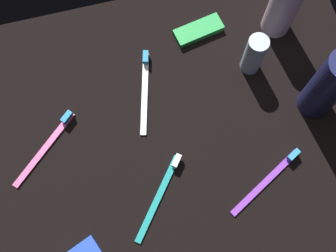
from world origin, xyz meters
TOP-DOWN VIEW (x-y plane):
  - ground_plane at (0.00, 0.00)cm, footprint 84.00×64.00cm
  - lotion_bottle at (29.98, -1.59)cm, footprint 6.55×6.55cm
  - bodywash_bottle at (28.15, 17.32)cm, footprint 6.05×6.05cm
  - deodorant_stick at (19.95, 9.51)cm, footprint 4.01×4.01cm
  - toothbrush_pink at (-23.63, 2.92)cm, footprint 14.22×12.89cm
  - toothbrush_teal at (-4.43, -11.72)cm, footprint 12.17×14.81cm
  - toothbrush_purple at (16.55, -14.15)cm, footprint 16.39×9.64cm
  - toothbrush_white at (-2.40, 9.95)cm, footprint 5.84×17.69cm
  - snack_bar_green at (11.71, 19.85)cm, footprint 10.96×5.86cm

SIDE VIEW (x-z plane):
  - ground_plane at x=0.00cm, z-range -1.20..0.00cm
  - toothbrush_pink at x=-23.63cm, z-range -0.44..1.66cm
  - toothbrush_teal at x=-4.43cm, z-range -0.44..1.66cm
  - toothbrush_purple at x=16.55cm, z-range -0.44..1.66cm
  - toothbrush_white at x=-2.40cm, z-range -0.44..1.66cm
  - snack_bar_green at x=11.71cm, z-range 0.00..1.50cm
  - deodorant_stick at x=19.95cm, z-range 0.00..10.55cm
  - bodywash_bottle at x=28.15cm, z-range -0.76..17.46cm
  - lotion_bottle at x=29.98cm, z-range -1.22..19.99cm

